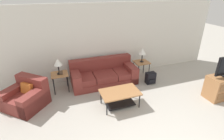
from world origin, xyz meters
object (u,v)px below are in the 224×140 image
object	(u,v)px
side_table_left	(60,76)
armchair	(26,97)
coffee_table	(120,95)
table_lamp_left	(58,62)
side_table_right	(142,63)
tv_console	(224,86)
backpack	(151,78)
table_lamp_right	(142,52)
couch	(103,75)

from	to	relation	value
side_table_left	armchair	bearing A→B (deg)	-151.62
coffee_table	table_lamp_left	world-z (taller)	table_lamp_left
coffee_table	side_table_right	xyz separation A→B (m)	(1.39, 1.38, 0.19)
tv_console	backpack	bearing A→B (deg)	138.09
coffee_table	backpack	size ratio (longest dim) A/B	2.68
table_lamp_right	backpack	xyz separation A→B (m)	(0.08, -0.55, -0.79)
coffee_table	tv_console	bearing A→B (deg)	-11.39
armchair	coffee_table	world-z (taller)	armchair
armchair	side_table_left	world-z (taller)	armchair
armchair	backpack	xyz separation A→B (m)	(3.91, -0.03, -0.10)
table_lamp_left	tv_console	xyz separation A→B (m)	(4.56, -2.00, -0.63)
coffee_table	tv_console	world-z (taller)	tv_console
side_table_left	tv_console	distance (m)	4.99
side_table_left	backpack	xyz separation A→B (m)	(2.95, -0.55, -0.34)
coffee_table	side_table_right	world-z (taller)	side_table_right
side_table_right	side_table_left	bearing A→B (deg)	180.00
table_lamp_left	armchair	bearing A→B (deg)	-151.62
armchair	table_lamp_left	world-z (taller)	table_lamp_left
couch	tv_console	bearing A→B (deg)	-33.13
table_lamp_left	backpack	distance (m)	3.11
coffee_table	backpack	world-z (taller)	coffee_table
armchair	backpack	size ratio (longest dim) A/B	3.36
armchair	tv_console	distance (m)	5.72
side_table_left	tv_console	size ratio (longest dim) A/B	0.56
table_lamp_right	tv_console	xyz separation A→B (m)	(1.69, -2.00, -0.63)
coffee_table	tv_console	size ratio (longest dim) A/B	0.99
side_table_right	coffee_table	bearing A→B (deg)	-135.40
coffee_table	side_table_left	size ratio (longest dim) A/B	1.77
coffee_table	side_table_left	bearing A→B (deg)	137.08
side_table_right	tv_console	bearing A→B (deg)	-49.74
side_table_right	couch	bearing A→B (deg)	178.25
table_lamp_right	couch	bearing A→B (deg)	178.25
tv_console	armchair	bearing A→B (deg)	165.03
coffee_table	table_lamp_right	size ratio (longest dim) A/B	2.10
couch	table_lamp_right	world-z (taller)	table_lamp_right
table_lamp_left	tv_console	distance (m)	5.02
side_table_right	table_lamp_right	size ratio (longest dim) A/B	1.18
couch	coffee_table	size ratio (longest dim) A/B	2.07
table_lamp_right	tv_console	bearing A→B (deg)	-49.74
coffee_table	table_lamp_left	xyz separation A→B (m)	(-1.48, 1.38, 0.64)
side_table_left	backpack	world-z (taller)	side_table_left
armchair	backpack	bearing A→B (deg)	-0.46
armchair	coffee_table	size ratio (longest dim) A/B	1.25
couch	table_lamp_right	xyz separation A→B (m)	(1.44, -0.04, 0.69)
side_table_left	tv_console	xyz separation A→B (m)	(4.56, -2.00, -0.18)
backpack	side_table_right	bearing A→B (deg)	98.25
side_table_right	backpack	bearing A→B (deg)	-81.75
backpack	side_table_left	bearing A→B (deg)	169.44
tv_console	backpack	distance (m)	2.17
table_lamp_right	tv_console	world-z (taller)	table_lamp_right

